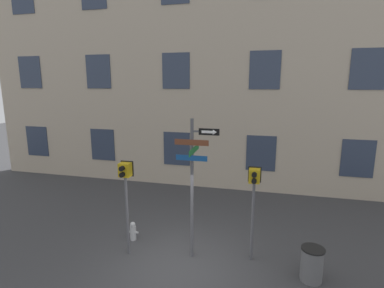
{
  "coord_description": "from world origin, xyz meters",
  "views": [
    {
      "loc": [
        2.14,
        -7.13,
        5.0
      ],
      "look_at": [
        0.22,
        0.59,
        3.36
      ],
      "focal_mm": 28.0,
      "sensor_mm": 36.0,
      "label": 1
    }
  ],
  "objects_px": {
    "street_sign_pole": "(194,177)",
    "pedestrian_signal_right": "(254,189)",
    "pedestrian_signal_left": "(126,183)",
    "fire_hydrant": "(133,231)",
    "trash_bin": "(312,264)"
  },
  "relations": [
    {
      "from": "trash_bin",
      "to": "street_sign_pole",
      "type": "bearing_deg",
      "value": 174.34
    },
    {
      "from": "pedestrian_signal_left",
      "to": "trash_bin",
      "type": "relative_size",
      "value": 3.15
    },
    {
      "from": "street_sign_pole",
      "to": "fire_hydrant",
      "type": "relative_size",
      "value": 6.62
    },
    {
      "from": "street_sign_pole",
      "to": "pedestrian_signal_right",
      "type": "xyz_separation_m",
      "value": [
        1.63,
        0.24,
        -0.32
      ]
    },
    {
      "from": "pedestrian_signal_left",
      "to": "street_sign_pole",
      "type": "bearing_deg",
      "value": 9.69
    },
    {
      "from": "pedestrian_signal_left",
      "to": "pedestrian_signal_right",
      "type": "xyz_separation_m",
      "value": [
        3.55,
        0.57,
        -0.08
      ]
    },
    {
      "from": "pedestrian_signal_right",
      "to": "trash_bin",
      "type": "height_order",
      "value": "pedestrian_signal_right"
    },
    {
      "from": "street_sign_pole",
      "to": "fire_hydrant",
      "type": "bearing_deg",
      "value": 168.05
    },
    {
      "from": "street_sign_pole",
      "to": "pedestrian_signal_left",
      "type": "bearing_deg",
      "value": -170.31
    },
    {
      "from": "street_sign_pole",
      "to": "trash_bin",
      "type": "height_order",
      "value": "street_sign_pole"
    },
    {
      "from": "street_sign_pole",
      "to": "pedestrian_signal_left",
      "type": "height_order",
      "value": "street_sign_pole"
    },
    {
      "from": "pedestrian_signal_left",
      "to": "pedestrian_signal_right",
      "type": "relative_size",
      "value": 1.03
    },
    {
      "from": "street_sign_pole",
      "to": "trash_bin",
      "type": "relative_size",
      "value": 4.54
    },
    {
      "from": "fire_hydrant",
      "to": "trash_bin",
      "type": "distance_m",
      "value": 5.37
    },
    {
      "from": "street_sign_pole",
      "to": "pedestrian_signal_right",
      "type": "relative_size",
      "value": 1.48
    }
  ]
}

